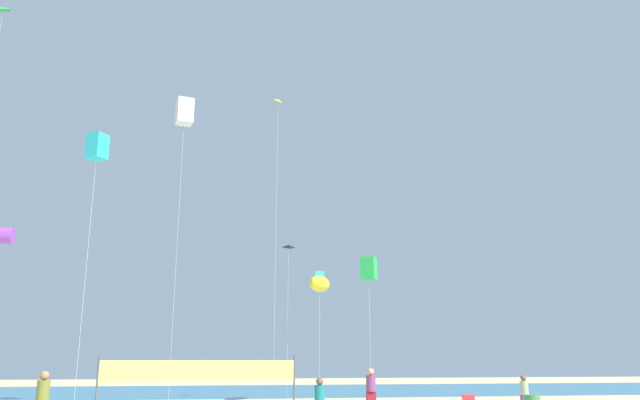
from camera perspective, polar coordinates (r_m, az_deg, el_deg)
name	(u,v)px	position (r m, az deg, el deg)	size (l,w,h in m)	color
ocean_band	(237,391)	(48.35, -7.49, -16.72)	(120.00, 20.00, 0.01)	teal
beachgoer_teal_shirt	(320,399)	(23.48, -0.03, -17.55)	(0.36, 0.36, 1.59)	#EA7260
beachgoer_sage_shirt	(524,392)	(30.30, 17.99, -16.17)	(0.36, 0.36, 1.55)	#7A3872
beachgoer_olive_shirt	(42,397)	(24.14, -23.80, -15.99)	(0.42, 0.42, 1.84)	maroon
beachgoer_plum_shirt	(371,388)	(29.23, 4.63, -16.59)	(0.42, 0.42, 1.84)	maroon
volleyball_net	(201,373)	(29.22, -10.73, -15.11)	(8.55, 1.33, 2.40)	#4C4C51
kite_yellow_diamond	(278,110)	(37.70, -3.78, 8.13)	(0.72, 0.73, 17.28)	silver
kite_green_diamond	(2,15)	(36.31, -26.83, 14.67)	(0.87, 0.88, 19.39)	silver
kite_cyan_box	(97,147)	(27.06, -19.49, 4.52)	(0.90, 0.90, 11.07)	silver
kite_yellow_inflatable	(320,284)	(34.98, -0.03, -7.59)	(1.94, 2.77, 6.96)	silver
kite_green_box	(369,269)	(31.59, 4.43, -6.20)	(0.94, 0.94, 7.16)	silver
kite_black_diamond	(289,248)	(37.42, -2.85, -4.33)	(0.66, 0.67, 8.90)	silver
kite_white_box	(185,112)	(33.22, -12.14, 7.78)	(0.97, 0.97, 15.14)	silver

